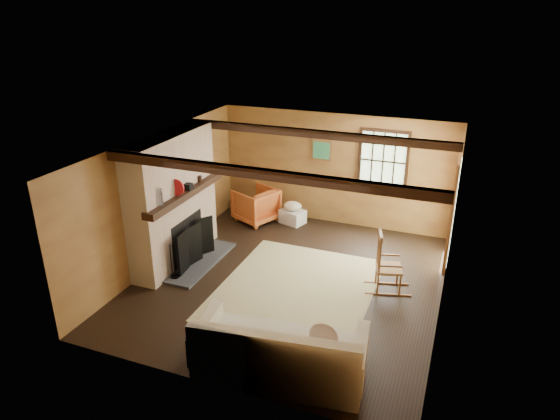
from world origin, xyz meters
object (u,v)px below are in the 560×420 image
at_px(rocking_chair, 387,266).
at_px(sofa, 280,356).
at_px(fireplace, 174,205).
at_px(armchair, 256,205).
at_px(laundry_basket, 293,217).

relative_size(rocking_chair, sofa, 0.46).
relative_size(fireplace, sofa, 1.05).
height_order(sofa, armchair, sofa).
height_order(fireplace, laundry_basket, fireplace).
xyz_separation_m(fireplace, armchair, (0.63, 2.18, -0.73)).
bearing_deg(armchair, fireplace, 8.25).
distance_m(fireplace, laundry_basket, 2.92).
relative_size(fireplace, laundry_basket, 4.80).
distance_m(fireplace, armchair, 2.38).
xyz_separation_m(fireplace, laundry_basket, (1.43, 2.36, -0.95)).
xyz_separation_m(fireplace, rocking_chair, (3.81, 0.32, -0.66)).
height_order(fireplace, rocking_chair, fireplace).
height_order(sofa, laundry_basket, sofa).
relative_size(fireplace, rocking_chair, 2.28).
distance_m(rocking_chair, laundry_basket, 3.15).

